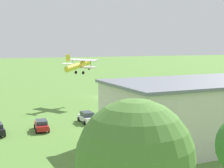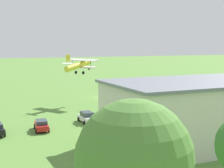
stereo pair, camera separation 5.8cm
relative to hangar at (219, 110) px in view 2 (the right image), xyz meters
The scene contains 8 objects.
ground_plane 38.19m from the hangar, 86.04° to the right, with size 400.00×400.00×0.00m, color #568438.
hangar is the anchor object (origin of this frame).
biplane 32.81m from the hangar, 72.92° to the right, with size 7.43×7.21×4.08m.
car_white 20.10m from the hangar, 49.84° to the right, with size 2.20×4.21×1.69m.
car_red 24.12m from the hangar, 32.37° to the right, with size 2.16×4.22×1.49m.
person_watching_takeoff 17.46m from the hangar, 104.52° to the right, with size 0.42×0.42×1.52m.
person_by_parked_cars 21.99m from the hangar, 124.95° to the right, with size 0.54×0.54×1.65m.
tree_behind_hangar_right 30.92m from the hangar, 45.12° to the left, with size 5.49×5.49×9.89m.
Camera 2 is at (25.55, 73.85, 12.44)m, focal length 56.51 mm.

